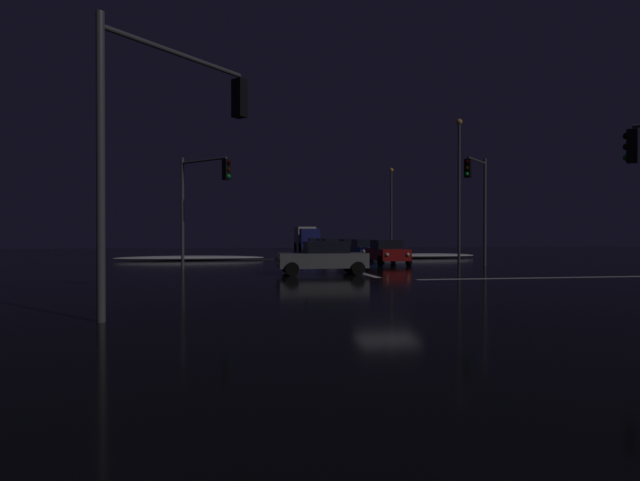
% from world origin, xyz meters
% --- Properties ---
extents(ground, '(120.00, 120.00, 0.10)m').
position_xyz_m(ground, '(0.00, 0.00, -0.05)').
color(ground, black).
extents(stop_line_north, '(0.35, 14.85, 0.01)m').
position_xyz_m(stop_line_north, '(0.00, 8.65, 0.00)').
color(stop_line_north, white).
rests_on(stop_line_north, ground).
extents(centre_line_ns, '(22.00, 0.15, 0.01)m').
position_xyz_m(centre_line_ns, '(0.00, 20.25, 0.00)').
color(centre_line_ns, yellow).
rests_on(centre_line_ns, ground).
extents(crosswalk_bar_east, '(14.85, 0.40, 0.01)m').
position_xyz_m(crosswalk_bar_east, '(8.75, 0.00, 0.00)').
color(crosswalk_bar_east, white).
rests_on(crosswalk_bar_east, ground).
extents(snow_bank_left_curb, '(11.09, 1.50, 0.36)m').
position_xyz_m(snow_bank_left_curb, '(-9.45, 19.13, 0.18)').
color(snow_bank_left_curb, white).
rests_on(snow_bank_left_curb, ground).
extents(snow_bank_right_curb, '(8.57, 1.50, 0.39)m').
position_xyz_m(snow_bank_right_curb, '(9.45, 20.10, 0.20)').
color(snow_bank_right_curb, white).
rests_on(snow_bank_right_curb, ground).
extents(sedan_red, '(2.02, 4.33, 1.57)m').
position_xyz_m(sedan_red, '(3.45, 11.22, 0.80)').
color(sedan_red, maroon).
rests_on(sedan_red, ground).
extents(sedan_blue, '(2.02, 4.33, 1.57)m').
position_xyz_m(sedan_blue, '(3.68, 17.63, 0.80)').
color(sedan_blue, navy).
rests_on(sedan_blue, ground).
extents(sedan_black, '(2.02, 4.33, 1.57)m').
position_xyz_m(sedan_black, '(3.85, 23.09, 0.80)').
color(sedan_black, black).
rests_on(sedan_black, ground).
extents(sedan_white, '(2.02, 4.33, 1.57)m').
position_xyz_m(sedan_white, '(3.42, 29.71, 0.80)').
color(sedan_white, silver).
rests_on(sedan_white, ground).
extents(sedan_green, '(2.02, 4.33, 1.57)m').
position_xyz_m(sedan_green, '(3.83, 35.65, 0.80)').
color(sedan_green, '#14512D').
rests_on(sedan_green, ground).
extents(sedan_silver, '(2.02, 4.33, 1.57)m').
position_xyz_m(sedan_silver, '(3.69, 41.48, 0.80)').
color(sedan_silver, '#B7B7BC').
rests_on(sedan_silver, ground).
extents(box_truck, '(2.68, 8.28, 3.08)m').
position_xyz_m(box_truck, '(3.55, 48.74, 1.71)').
color(box_truck, navy).
rests_on(box_truck, ground).
extents(sedan_gray_crossing, '(4.33, 2.02, 1.57)m').
position_xyz_m(sedan_gray_crossing, '(-2.03, 3.71, 0.80)').
color(sedan_gray_crossing, slate).
rests_on(sedan_gray_crossing, ground).
extents(traffic_signal_nw, '(2.76, 2.76, 6.19)m').
position_xyz_m(traffic_signal_nw, '(-8.00, 8.00, 4.24)').
color(traffic_signal_nw, '#4C4C51').
rests_on(traffic_signal_nw, ground).
extents(traffic_signal_sw, '(3.26, 3.26, 6.57)m').
position_xyz_m(traffic_signal_sw, '(-7.82, -7.82, 4.52)').
color(traffic_signal_sw, '#4C4C51').
rests_on(traffic_signal_sw, ground).
extents(traffic_signal_ne, '(2.49, 2.49, 6.61)m').
position_xyz_m(traffic_signal_ne, '(8.15, 8.15, 4.48)').
color(traffic_signal_ne, '#4C4C51').
rests_on(traffic_signal_ne, ground).
extents(streetlamp_right_near, '(0.44, 0.44, 10.24)m').
position_xyz_m(streetlamp_right_near, '(9.75, 14.25, 5.83)').
color(streetlamp_right_near, '#424247').
rests_on(streetlamp_right_near, ground).
extents(streetlamp_right_far, '(0.44, 0.44, 8.81)m').
position_xyz_m(streetlamp_right_far, '(9.75, 30.25, 5.09)').
color(streetlamp_right_far, '#424247').
rests_on(streetlamp_right_far, ground).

